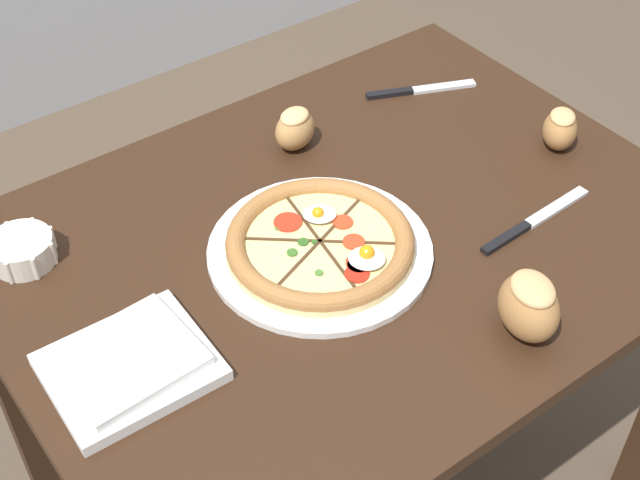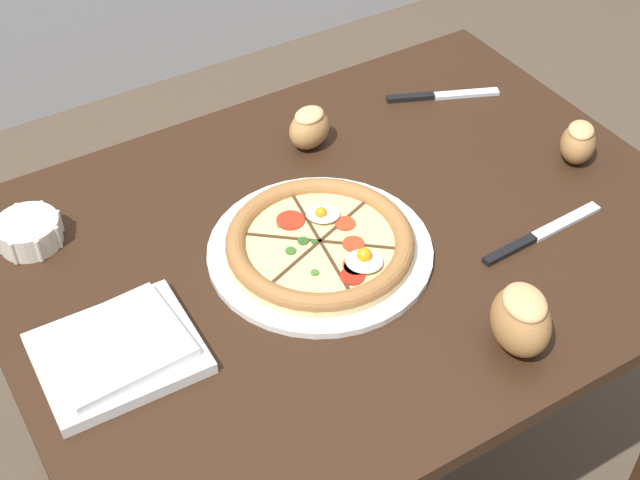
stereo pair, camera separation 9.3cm
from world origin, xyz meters
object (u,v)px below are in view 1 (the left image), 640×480
knife_main (420,90)px  knife_spare (534,221)px  dining_table (346,282)px  ramekin_bowl (22,250)px  bread_piece_mid (529,305)px  bread_piece_near (295,128)px  napkin_folded (129,364)px  pizza (320,245)px  bread_piece_far (560,128)px

knife_main → knife_spare: size_ratio=0.85×
dining_table → ramekin_bowl: ramekin_bowl is taller
dining_table → knife_spare: bearing=-32.0°
dining_table → bread_piece_mid: (0.08, -0.32, 0.17)m
bread_piece_near → napkin_folded: bearing=-149.2°
pizza → bread_piece_near: size_ratio=3.52×
pizza → ramekin_bowl: 0.47m
pizza → napkin_folded: 0.36m
bread_piece_near → knife_main: bread_piece_near is taller
pizza → bread_piece_far: size_ratio=3.52×
napkin_folded → knife_spare: napkin_folded is taller
ramekin_bowl → bread_piece_near: bearing=-1.0°
ramekin_bowl → bread_piece_mid: (0.53, -0.57, 0.03)m
dining_table → pizza: (-0.07, -0.01, 0.14)m
ramekin_bowl → knife_main: bearing=-0.7°
pizza → bread_piece_near: bread_piece_near is taller
bread_piece_mid → napkin_folded: bearing=151.5°
napkin_folded → bread_piece_mid: (0.50, -0.27, 0.04)m
pizza → ramekin_bowl: (-0.39, 0.27, 0.00)m
bread_piece_near → pizza: bearing=-117.3°
pizza → napkin_folded: pizza is taller
pizza → bread_piece_far: bread_piece_far is taller
bread_piece_near → bread_piece_far: size_ratio=1.00×
bread_piece_far → knife_main: (-0.09, 0.28, -0.03)m
pizza → bread_piece_near: bearing=62.7°
ramekin_bowl → bread_piece_far: (0.91, -0.29, 0.02)m
pizza → bread_piece_mid: bearing=-64.7°
napkin_folded → bread_piece_near: bread_piece_near is taller
bread_piece_far → pizza: bearing=177.1°
napkin_folded → knife_main: size_ratio=1.07×
knife_spare → pizza: bearing=153.0°
knife_main → knife_spare: same height
pizza → dining_table: bearing=11.8°
napkin_folded → bread_piece_far: bread_piece_far is taller
dining_table → napkin_folded: size_ratio=5.02×
bread_piece_far → knife_main: size_ratio=0.48×
napkin_folded → bread_piece_near: size_ratio=2.22×
bread_piece_mid → knife_main: bread_piece_mid is taller
bread_piece_mid → knife_main: (0.29, 0.56, -0.05)m
ramekin_bowl → napkin_folded: size_ratio=0.48×
napkin_folded → bread_piece_mid: bearing=-28.5°
pizza → napkin_folded: bearing=-174.5°
dining_table → bread_piece_far: 0.48m
bread_piece_far → knife_spare: (-0.19, -0.12, -0.03)m
knife_spare → bread_piece_far: bearing=30.8°
pizza → napkin_folded: size_ratio=1.58×
pizza → bread_piece_mid: 0.34m
napkin_folded → bread_piece_far: 0.88m
bread_piece_mid → bread_piece_near: bearing=91.2°
bread_piece_near → knife_spare: 0.45m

